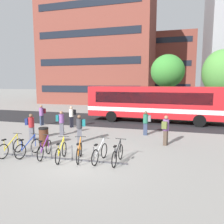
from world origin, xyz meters
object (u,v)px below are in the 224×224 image
Objects in this scene: parked_bicycle_yellow_0 at (11,148)px; commuter_teal_pack_1 at (61,121)px; parked_bicycle_black_6 at (118,155)px; commuter_black_pack_4 at (72,115)px; city_bus at (156,103)px; commuter_maroon_pack_5 at (42,114)px; parked_bicycle_silver_5 at (100,153)px; parked_bicycle_orange_4 at (79,152)px; street_tree_0 at (222,73)px; commuter_navy_pack_3 at (31,125)px; parked_bicycle_yellow_3 at (61,152)px; parked_bicycle_blue_1 at (28,148)px; commuter_olive_pack_6 at (166,128)px; street_tree_2 at (168,71)px; parked_bicycle_purple_2 at (45,149)px; commuter_teal_pack_0 at (80,127)px; commuter_grey_pack_2 at (146,121)px; trash_bin at (44,136)px.

parked_bicycle_yellow_0 is 4.44m from commuter_teal_pack_1.
parked_bicycle_black_6 is 1.02× the size of commuter_black_pack_4.
city_bus reaches higher than commuter_maroon_pack_5.
parked_bicycle_silver_5 is 1.01× the size of commuter_maroon_pack_5.
city_bus is at bearing -2.20° from parked_bicycle_black_6.
city_bus is 11.34m from parked_bicycle_orange_4.
commuter_navy_pack_3 is at bearing -129.68° from street_tree_0.
parked_bicycle_yellow_0 is 2.70m from parked_bicycle_yellow_3.
commuter_olive_pack_6 is (6.32, 3.64, 0.60)m from parked_bicycle_blue_1.
parked_bicycle_yellow_3 is (1.84, -0.11, 0.00)m from parked_bicycle_blue_1.
parked_bicycle_yellow_3 is at bearing -104.19° from city_bus.
commuter_navy_pack_3 reaches higher than parked_bicycle_yellow_3.
street_tree_2 reaches higher than parked_bicycle_silver_5.
commuter_black_pack_4 reaches higher than parked_bicycle_purple_2.
parked_bicycle_yellow_3 is 2.60m from parked_bicycle_black_6.
parked_bicycle_yellow_3 is 1.02× the size of commuter_teal_pack_0.
commuter_black_pack_4 is (-0.20, 7.01, 0.59)m from parked_bicycle_yellow_0.
commuter_teal_pack_0 is (-3.71, -8.16, -0.82)m from city_bus.
commuter_black_pack_4 is (-4.65, 6.61, 0.59)m from parked_bicycle_silver_5.
street_tree_2 reaches higher than parked_bicycle_blue_1.
commuter_teal_pack_1 is at bearing 7.82° from parked_bicycle_purple_2.
parked_bicycle_silver_5 is 10.07m from commuter_maroon_pack_5.
street_tree_0 reaches higher than parked_bicycle_yellow_3.
parked_bicycle_orange_4 is 1.01× the size of commuter_grey_pack_2.
commuter_teal_pack_0 is at bearing -4.81° from parked_bicycle_yellow_3.
commuter_olive_pack_6 is at bearing -33.94° from parked_bicycle_silver_5.
parked_bicycle_yellow_0 is 5.29m from parked_bicycle_black_6.
parked_bicycle_purple_2 is at bearing 75.61° from parked_bicycle_orange_4.
parked_bicycle_purple_2 is 0.96m from parked_bicycle_yellow_3.
commuter_teal_pack_0 is (1.42, 2.91, 0.57)m from parked_bicycle_blue_1.
commuter_grey_pack_2 is at bearing -40.41° from parked_bicycle_yellow_3.
parked_bicycle_purple_2 is 1.03× the size of commuter_teal_pack_1.
parked_bicycle_yellow_3 is at bearing -41.20° from trash_bin.
trash_bin is at bearing 72.90° from parked_bicycle_silver_5.
commuter_teal_pack_0 reaches higher than parked_bicycle_purple_2.
parked_bicycle_yellow_0 is 0.25× the size of street_tree_2.
commuter_maroon_pack_5 is (-4.76, 6.92, 0.59)m from parked_bicycle_purple_2.
parked_bicycle_yellow_0 is 1.01× the size of commuter_maroon_pack_5.
city_bus is 9.00m from commuter_teal_pack_0.
commuter_olive_pack_6 reaches higher than commuter_navy_pack_3.
commuter_olive_pack_6 is 6.89m from trash_bin.
parked_bicycle_orange_4 is (2.64, 0.10, 0.00)m from parked_bicycle_blue_1.
trash_bin is (-1.18, 1.72, 0.13)m from parked_bicycle_purple_2.
parked_bicycle_blue_1 is at bearing -121.91° from street_tree_0.
commuter_grey_pack_2 is 0.97× the size of commuter_maroon_pack_5.
parked_bicycle_yellow_0 is 1.76m from parked_bicycle_purple_2.
parked_bicycle_silver_5 is 5.79m from commuter_teal_pack_1.
commuter_navy_pack_3 is 1.59× the size of trash_bin.
commuter_maroon_pack_5 is at bearing -142.40° from street_tree_0.
commuter_navy_pack_3 reaches higher than parked_bicycle_orange_4.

